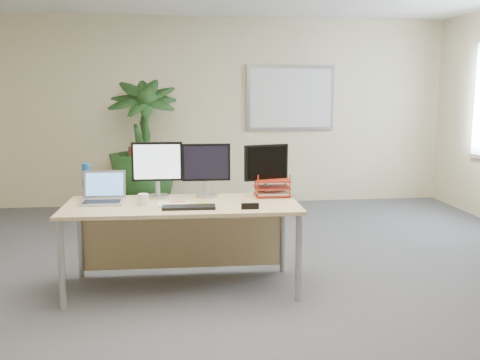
{
  "coord_description": "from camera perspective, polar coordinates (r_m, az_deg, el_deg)",
  "views": [
    {
      "loc": [
        -0.48,
        -3.81,
        1.66
      ],
      "look_at": [
        0.02,
        0.35,
        0.96
      ],
      "focal_mm": 40.0,
      "sensor_mm": 36.0,
      "label": 1
    }
  ],
  "objects": [
    {
      "name": "keyboard",
      "position": [
        4.24,
        -5.49,
        -2.9
      ],
      "size": [
        0.42,
        0.15,
        0.02
      ],
      "primitive_type": "cube",
      "rotation": [
        0.0,
        0.0,
        -0.02
      ],
      "color": "black",
      "rests_on": "desk"
    },
    {
      "name": "coffee_mug",
      "position": [
        4.41,
        -10.31,
        -2.07
      ],
      "size": [
        0.12,
        0.08,
        0.09
      ],
      "color": "white",
      "rests_on": "desk"
    },
    {
      "name": "floor_plant",
      "position": [
        7.34,
        -10.26,
        2.25
      ],
      "size": [
        0.85,
        0.85,
        1.5
      ],
      "primitive_type": "imported",
      "rotation": [
        0.0,
        0.0,
        0.02
      ],
      "color": "#143715",
      "rests_on": "floor"
    },
    {
      "name": "letter_tray",
      "position": [
        4.72,
        3.44,
        -0.94
      ],
      "size": [
        0.31,
        0.24,
        0.14
      ],
      "color": "maroon",
      "rests_on": "desk"
    },
    {
      "name": "back_wall",
      "position": [
        7.83,
        -3.35,
        7.24
      ],
      "size": [
        7.0,
        0.04,
        2.7
      ],
      "primitive_type": "cube",
      "color": "beige",
      "rests_on": "floor"
    },
    {
      "name": "monitor_left",
      "position": [
        4.68,
        -8.82,
        1.5
      ],
      "size": [
        0.44,
        0.2,
        0.48
      ],
      "color": "#ADADB2",
      "rests_on": "desk"
    },
    {
      "name": "floor",
      "position": [
        4.18,
        0.34,
        -13.86
      ],
      "size": [
        8.0,
        8.0,
        0.0
      ],
      "primitive_type": "plane",
      "color": "#444449",
      "rests_on": "ground"
    },
    {
      "name": "laptop",
      "position": [
        4.6,
        -14.38,
        -1.54
      ],
      "size": [
        0.36,
        0.32,
        0.25
      ],
      "color": "#B4B4B9",
      "rests_on": "desk"
    },
    {
      "name": "monitor_right",
      "position": [
        4.66,
        -3.63,
        1.45
      ],
      "size": [
        0.42,
        0.19,
        0.47
      ],
      "color": "#ADADB2",
      "rests_on": "desk"
    },
    {
      "name": "yellow_highlighter",
      "position": [
        4.38,
        -3.82,
        -2.54
      ],
      "size": [
        0.11,
        0.04,
        0.02
      ],
      "primitive_type": "cylinder",
      "rotation": [
        0.0,
        1.57,
        -0.21
      ],
      "color": "gold",
      "rests_on": "desk"
    },
    {
      "name": "desk",
      "position": [
        4.58,
        -6.14,
        -4.14
      ],
      "size": [
        1.94,
        0.85,
        0.74
      ],
      "color": "tan",
      "rests_on": "floor"
    },
    {
      "name": "stapler",
      "position": [
        4.21,
        1.08,
        -2.8
      ],
      "size": [
        0.14,
        0.04,
        0.05
      ],
      "primitive_type": "cube",
      "rotation": [
        0.0,
        0.0,
        -0.02
      ],
      "color": "black",
      "rests_on": "desk"
    },
    {
      "name": "spiral_notebook",
      "position": [
        4.4,
        -7.1,
        -2.55
      ],
      "size": [
        0.27,
        0.2,
        0.01
      ],
      "primitive_type": "cube",
      "rotation": [
        0.0,
        0.0,
        0.03
      ],
      "color": "silver",
      "rests_on": "desk"
    },
    {
      "name": "whiteboard",
      "position": [
        7.96,
        5.41,
        8.69
      ],
      "size": [
        1.3,
        0.04,
        0.95
      ],
      "color": "#B6B7BC",
      "rests_on": "back_wall"
    },
    {
      "name": "orange_pen",
      "position": [
        4.44,
        -6.65,
        -2.31
      ],
      "size": [
        0.13,
        0.03,
        0.01
      ],
      "primitive_type": "cylinder",
      "rotation": [
        0.0,
        1.57,
        0.14
      ],
      "color": "#E34E19",
      "rests_on": "spiral_notebook"
    },
    {
      "name": "monitor_dark",
      "position": [
        4.71,
        2.82,
        1.45
      ],
      "size": [
        0.4,
        0.19,
        0.45
      ],
      "color": "#ADADB2",
      "rests_on": "desk"
    },
    {
      "name": "water_bottle",
      "position": [
        4.82,
        -16.03,
        -0.14
      ],
      "size": [
        0.08,
        0.08,
        0.3
      ],
      "color": "#ADBFCB",
      "rests_on": "desk"
    }
  ]
}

